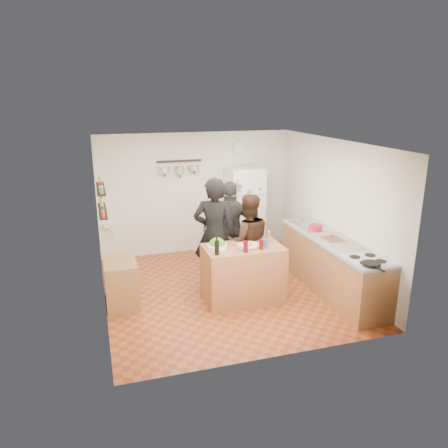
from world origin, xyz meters
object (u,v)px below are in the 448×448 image
object	(u,v)px
pepper_mill	(269,238)
side_table	(121,282)
salad_bowl	(217,246)
person_center	(248,242)
salt_canister	(264,243)
person_left	(215,235)
wall_clock	(240,148)
prep_island	(243,273)
counter_run	(332,266)
skillet	(371,264)
red_bowl	(315,228)
wine_bottle	(217,248)
person_back	(231,229)
fridge	(244,210)

from	to	relation	value
pepper_mill	side_table	size ratio (longest dim) A/B	0.21
salad_bowl	person_center	xyz separation A→B (m)	(0.65, 0.38, -0.11)
salt_canister	person_left	size ratio (longest dim) A/B	0.07
person_left	wall_clock	xyz separation A→B (m)	(1.12, 2.00, 1.17)
prep_island	salad_bowl	world-z (taller)	salad_bowl
person_left	counter_run	size ratio (longest dim) A/B	0.74
skillet	red_bowl	size ratio (longest dim) A/B	1.04
red_bowl	pepper_mill	bearing A→B (deg)	-161.01
wall_clock	side_table	xyz separation A→B (m)	(-2.69, -2.07, -1.78)
wine_bottle	salt_canister	world-z (taller)	wine_bottle
side_table	person_center	bearing A→B (deg)	-0.13
person_left	side_table	size ratio (longest dim) A/B	2.45
person_center	wine_bottle	bearing A→B (deg)	49.48
red_bowl	side_table	world-z (taller)	red_bowl
skillet	side_table	bearing A→B (deg)	152.51
wine_bottle	side_table	distance (m)	1.68
prep_island	person_center	world-z (taller)	person_center
prep_island	salad_bowl	size ratio (longest dim) A/B	3.98
person_left	person_back	distance (m)	0.72
wine_bottle	fridge	world-z (taller)	fridge
person_back	counter_run	xyz separation A→B (m)	(1.40, -1.18, -0.43)
skillet	pepper_mill	bearing A→B (deg)	126.16
prep_island	person_left	xyz separation A→B (m)	(-0.33, 0.51, 0.52)
prep_island	wall_clock	distance (m)	3.13
person_back	side_table	distance (m)	2.19
pepper_mill	fridge	bearing A→B (deg)	80.94
skillet	salad_bowl	bearing A→B (deg)	143.95
person_center	side_table	world-z (taller)	person_center
skillet	side_table	distance (m)	3.81
skillet	side_table	world-z (taller)	skillet
person_center	person_left	bearing A→B (deg)	-0.44
salad_bowl	person_back	bearing A→B (deg)	61.04
salt_canister	fridge	distance (m)	2.35
fridge	side_table	world-z (taller)	fridge
salt_canister	wine_bottle	bearing A→B (deg)	-172.87
salt_canister	fridge	size ratio (longest dim) A/B	0.08
person_left	skillet	distance (m)	2.53
counter_run	fridge	size ratio (longest dim) A/B	1.46
person_left	wall_clock	distance (m)	2.57
salt_canister	person_back	xyz separation A→B (m)	(-0.16, 1.17, -0.10)
person_back	side_table	xyz separation A→B (m)	(-2.04, -0.62, -0.51)
prep_island	person_left	bearing A→B (deg)	122.67
person_center	fridge	size ratio (longest dim) A/B	0.92
person_back	skillet	world-z (taller)	person_back
wine_bottle	salt_canister	distance (m)	0.81
pepper_mill	wine_bottle	bearing A→B (deg)	-164.13
salad_bowl	side_table	world-z (taller)	salad_bowl
salad_bowl	red_bowl	world-z (taller)	red_bowl
red_bowl	wall_clock	size ratio (longest dim) A/B	0.81
counter_run	wall_clock	bearing A→B (deg)	105.92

